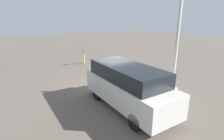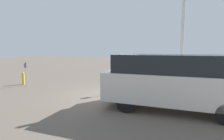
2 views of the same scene
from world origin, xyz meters
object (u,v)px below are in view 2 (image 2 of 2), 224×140
parking_meter_far (26,69)px  fire_hydrant (23,78)px  parking_meter_near (117,73)px  lamp_post (181,58)px  parked_van (172,80)px

parking_meter_far → fire_hydrant: bearing=159.1°
parking_meter_near → fire_hydrant: 6.56m
parking_meter_far → fire_hydrant: parking_meter_far is taller
fire_hydrant → parking_meter_far: bearing=-28.3°
lamp_post → parked_van: (-0.51, -2.79, -0.69)m
parking_meter_near → parked_van: bearing=-26.9°
parking_meter_near → fire_hydrant: parking_meter_near is taller
parking_meter_far → fire_hydrant: (-0.54, 0.29, -0.70)m
lamp_post → parked_van: 2.92m
parking_meter_near → parking_meter_far: parking_meter_far is taller
parking_meter_far → lamp_post: lamp_post is taller
parking_meter_near → parking_meter_far: (-5.96, 0.08, 0.02)m
fire_hydrant → lamp_post: bearing=3.4°
parking_meter_near → lamp_post: size_ratio=0.27×
parking_meter_near → parked_van: 3.26m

